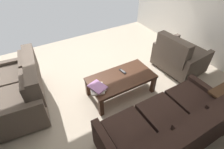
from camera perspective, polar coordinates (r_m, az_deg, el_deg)
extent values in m
cube|color=tan|center=(3.41, -2.52, -5.40)|extent=(5.25, 4.81, 0.01)
cylinder|color=black|center=(3.40, 21.46, -8.40)|extent=(0.05, 0.05, 0.06)
cylinder|color=black|center=(2.73, -1.90, -20.94)|extent=(0.05, 0.05, 0.06)
cylinder|color=black|center=(3.21, 31.46, -16.60)|extent=(0.05, 0.05, 0.06)
cube|color=black|center=(2.68, 17.22, -17.00)|extent=(1.68, 0.88, 0.36)
cube|color=black|center=(2.85, 26.00, -8.48)|extent=(0.52, 0.77, 0.10)
cube|color=black|center=(2.51, 17.93, -13.76)|extent=(0.52, 0.77, 0.10)
cube|color=black|center=(2.26, 7.19, -20.03)|extent=(0.52, 0.77, 0.10)
cube|color=black|center=(2.28, 25.90, -17.81)|extent=(1.67, 0.19, 0.51)
cube|color=black|center=(2.67, 31.61, -9.91)|extent=(0.50, 0.12, 0.37)
cube|color=black|center=(2.30, 23.80, -16.03)|extent=(0.50, 0.12, 0.37)
cube|color=black|center=(3.17, 29.13, -8.14)|extent=(0.10, 0.88, 0.52)
cylinder|color=black|center=(3.85, -22.94, -2.27)|extent=(0.05, 0.05, 0.06)
cylinder|color=black|center=(3.12, -20.94, -13.71)|extent=(0.05, 0.05, 0.06)
cube|color=brown|center=(3.37, -29.20, -6.41)|extent=(0.99, 1.25, 0.38)
cube|color=brown|center=(3.46, -30.84, -0.45)|extent=(0.82, 0.62, 0.10)
cube|color=brown|center=(3.01, -30.91, -7.02)|extent=(0.82, 0.62, 0.10)
cube|color=brown|center=(3.09, -24.74, 0.31)|extent=(0.30, 1.18, 0.48)
cube|color=brown|center=(3.34, -26.96, 2.71)|extent=(0.17, 0.53, 0.35)
cube|color=brown|center=(2.87, -26.39, -3.66)|extent=(0.17, 0.53, 0.35)
cube|color=brown|center=(3.83, -29.69, 0.70)|extent=(0.88, 0.19, 0.54)
cube|color=brown|center=(2.88, -29.43, -13.89)|extent=(0.88, 0.19, 0.54)
cube|color=#3D2316|center=(3.10, 3.06, -1.12)|extent=(1.20, 0.63, 0.04)
cube|color=#3D2316|center=(3.13, 3.03, -1.74)|extent=(1.10, 0.57, 0.05)
cube|color=#3D2316|center=(3.66, 8.03, 1.74)|extent=(0.07, 0.07, 0.36)
cube|color=#3D2316|center=(3.23, -8.02, -4.32)|extent=(0.07, 0.07, 0.36)
cube|color=#3D2316|center=(3.36, 13.47, -3.22)|extent=(0.07, 0.07, 0.36)
cube|color=#3D2316|center=(2.89, -3.63, -10.83)|extent=(0.07, 0.07, 0.36)
cylinder|color=#472D1C|center=(3.48, 32.39, -5.73)|extent=(0.04, 0.04, 0.55)
cylinder|color=#472D1C|center=(3.17, 28.19, -8.84)|extent=(0.04, 0.04, 0.55)
cylinder|color=black|center=(4.34, 26.44, 1.78)|extent=(0.05, 0.05, 0.06)
cylinder|color=black|center=(4.58, 20.56, 5.64)|extent=(0.05, 0.05, 0.06)
cylinder|color=black|center=(3.85, 20.91, -1.59)|extent=(0.05, 0.05, 0.06)
cylinder|color=black|center=(4.11, 14.68, 2.91)|extent=(0.05, 0.05, 0.06)
cube|color=brown|center=(4.09, 21.38, 4.64)|extent=(0.85, 0.81, 0.35)
cube|color=brown|center=(3.99, 22.33, 7.38)|extent=(0.75, 0.75, 0.10)
cube|color=brown|center=(3.66, 19.48, 7.81)|extent=(0.23, 0.77, 0.49)
cube|color=brown|center=(3.74, 20.57, 8.25)|extent=(0.17, 0.69, 0.35)
cube|color=brown|center=(3.89, 26.38, 2.33)|extent=(0.80, 0.16, 0.51)
cube|color=brown|center=(4.26, 17.22, 8.25)|extent=(0.80, 0.16, 0.51)
cube|color=silver|center=(2.85, -4.90, -4.72)|extent=(0.29, 0.33, 0.03)
cube|color=silver|center=(2.83, -4.59, -4.43)|extent=(0.18, 0.24, 0.02)
cube|color=#996699|center=(2.82, -4.82, -4.05)|extent=(0.29, 0.33, 0.02)
cube|color=black|center=(3.20, 3.53, 1.07)|extent=(0.07, 0.16, 0.02)
cube|color=#59595B|center=(3.19, 3.54, 1.22)|extent=(0.05, 0.11, 0.00)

